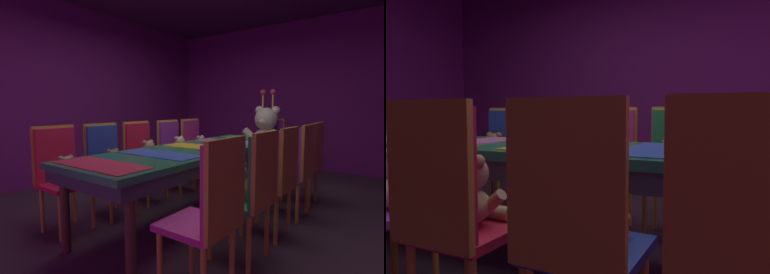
% 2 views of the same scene
% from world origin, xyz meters
% --- Properties ---
extents(ground_plane, '(7.90, 7.90, 0.00)m').
position_xyz_m(ground_plane, '(0.00, 0.00, 0.00)').
color(ground_plane, '#3F2D38').
extents(wall_right, '(0.12, 6.40, 2.80)m').
position_xyz_m(wall_right, '(2.60, 0.00, 1.40)').
color(wall_right, '#721E72').
rests_on(wall_right, ground_plane).
extents(banquet_table, '(0.90, 2.89, 0.75)m').
position_xyz_m(banquet_table, '(0.00, 0.00, 0.66)').
color(banquet_table, '#26724C').
rests_on(banquet_table, ground_plane).
extents(chair_left_0, '(0.42, 0.41, 0.98)m').
position_xyz_m(chair_left_0, '(-0.87, -1.07, 0.60)').
color(chair_left_0, red).
rests_on(chair_left_0, ground_plane).
extents(teddy_left_0, '(0.21, 0.27, 0.26)m').
position_xyz_m(teddy_left_0, '(-0.73, -1.07, 0.57)').
color(teddy_left_0, tan).
rests_on(teddy_left_0, chair_left_0).
extents(chair_left_1, '(0.42, 0.41, 0.98)m').
position_xyz_m(chair_left_1, '(-0.85, -0.55, 0.60)').
color(chair_left_1, '#2D47B2').
rests_on(chair_left_1, ground_plane).
extents(teddy_left_1, '(0.22, 0.28, 0.26)m').
position_xyz_m(teddy_left_1, '(-0.71, -0.55, 0.57)').
color(teddy_left_1, olive).
rests_on(teddy_left_1, chair_left_1).
extents(chair_left_2, '(0.42, 0.41, 0.98)m').
position_xyz_m(chair_left_2, '(-0.88, -0.01, 0.60)').
color(chair_left_2, red).
rests_on(chair_left_2, ground_plane).
extents(teddy_left_2, '(0.25, 0.32, 0.31)m').
position_xyz_m(teddy_left_2, '(-0.74, -0.01, 0.59)').
color(teddy_left_2, tan).
rests_on(teddy_left_2, chair_left_2).
extents(teddy_left_3, '(0.26, 0.33, 0.31)m').
position_xyz_m(teddy_left_3, '(-0.72, 0.56, 0.59)').
color(teddy_left_3, beige).
rests_on(teddy_left_3, chair_left_3).
extents(chair_right_0, '(0.42, 0.41, 0.98)m').
position_xyz_m(chair_right_0, '(0.88, -1.10, 0.60)').
color(chair_right_0, '#CC338C').
rests_on(chair_right_0, ground_plane).
extents(chair_right_1, '(0.42, 0.41, 0.98)m').
position_xyz_m(chair_right_1, '(0.89, -0.55, 0.60)').
color(chair_right_1, '#268C4C').
rests_on(chair_right_1, ground_plane).
extents(teddy_right_1, '(0.23, 0.30, 0.29)m').
position_xyz_m(teddy_right_1, '(0.74, -0.55, 0.58)').
color(teddy_right_1, '#9E7247').
rests_on(teddy_right_1, chair_right_1).
extents(chair_right_2, '(0.42, 0.41, 0.98)m').
position_xyz_m(chair_right_2, '(0.88, -0.02, 0.60)').
color(chair_right_2, '#CC338C').
rests_on(chair_right_2, ground_plane).
extents(teddy_right_2, '(0.25, 0.32, 0.30)m').
position_xyz_m(teddy_right_2, '(0.74, -0.02, 0.59)').
color(teddy_right_2, tan).
rests_on(teddy_right_2, chair_right_2).
extents(chair_right_3, '(0.42, 0.41, 0.98)m').
position_xyz_m(chair_right_3, '(0.89, 0.55, 0.60)').
color(chair_right_3, purple).
rests_on(chair_right_3, ground_plane).
extents(teddy_right_3, '(0.21, 0.28, 0.26)m').
position_xyz_m(teddy_right_3, '(0.75, 0.55, 0.57)').
color(teddy_right_3, brown).
rests_on(teddy_right_3, chair_right_3).
extents(chair_right_4, '(0.42, 0.41, 0.98)m').
position_xyz_m(chair_right_4, '(0.86, 1.07, 0.60)').
color(chair_right_4, '#2D47B2').
rests_on(chair_right_4, ground_plane).
extents(teddy_right_4, '(0.25, 0.32, 0.30)m').
position_xyz_m(teddy_right_4, '(0.72, 1.07, 0.59)').
color(teddy_right_4, olive).
rests_on(teddy_right_4, chair_right_4).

